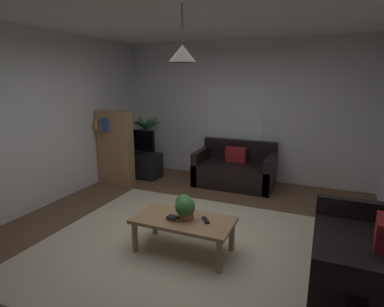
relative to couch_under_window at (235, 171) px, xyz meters
name	(u,v)px	position (x,y,z in m)	size (l,w,h in m)	color
floor	(183,239)	(-0.05, -2.29, -0.29)	(4.95, 5.54, 0.02)	brown
rug	(176,246)	(-0.05, -2.49, -0.27)	(3.21, 3.05, 0.01)	beige
wall_back	(241,111)	(-0.05, 0.51, 1.08)	(5.07, 0.06, 2.71)	silver
wall_left	(28,122)	(-2.55, -2.29, 1.08)	(0.06, 5.54, 2.71)	silver
ceiling	(181,8)	(-0.05, -2.29, 2.44)	(4.95, 5.54, 0.02)	white
window_pane	(235,117)	(-0.17, 0.48, 0.97)	(1.12, 0.01, 1.15)	white
couch_under_window	(235,171)	(0.00, 0.00, 0.00)	(1.45, 0.85, 0.82)	black
couch_right_side	(363,262)	(1.94, -2.47, 0.00)	(0.85, 1.53, 0.82)	black
coffee_table	(183,224)	(0.08, -2.55, 0.07)	(1.15, 0.59, 0.41)	#A87F56
book_on_table_0	(174,219)	(0.00, -2.62, 0.15)	(0.15, 0.09, 0.03)	#99663F
book_on_table_1	(173,217)	(-0.01, -2.63, 0.17)	(0.12, 0.09, 0.02)	black
remote_on_table_0	(205,220)	(0.34, -2.51, 0.15)	(0.05, 0.16, 0.02)	black
potted_plant_on_table	(185,206)	(0.10, -2.55, 0.29)	(0.24, 0.23, 0.29)	#B77051
tv_stand	(139,165)	(-1.97, -0.27, -0.03)	(0.90, 0.44, 0.50)	black
tv	(137,141)	(-1.97, -0.29, 0.48)	(0.78, 0.16, 0.49)	black
potted_palm_corner	(147,142)	(-2.10, 0.29, 0.33)	(0.90, 0.78, 1.27)	#4C4C51
bookshelf_corner	(115,147)	(-2.15, -0.79, 0.44)	(0.70, 0.31, 1.40)	#A87F56
pendant_lamp	(182,53)	(0.08, -2.55, 1.96)	(0.29, 0.29, 0.56)	black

